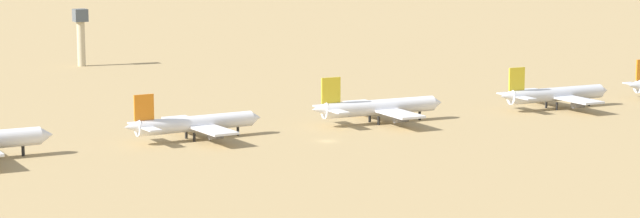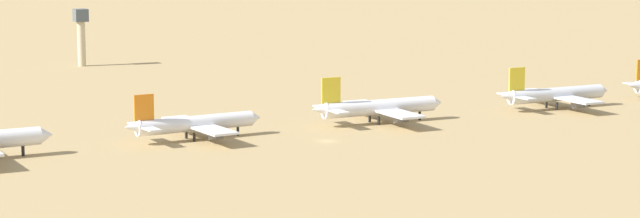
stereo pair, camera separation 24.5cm
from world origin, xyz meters
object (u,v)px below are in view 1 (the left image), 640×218
at_px(parked_jet_orange_3, 194,124).
at_px(parked_jet_yellow_4, 378,107).
at_px(parked_jet_yellow_5, 555,95).
at_px(control_tower, 81,32).

bearing_deg(parked_jet_orange_3, parked_jet_yellow_4, -3.22).
relative_size(parked_jet_orange_3, parked_jet_yellow_5, 0.96).
height_order(parked_jet_orange_3, control_tower, control_tower).
xyz_separation_m(parked_jet_orange_3, parked_jet_yellow_5, (116.98, -1.79, 0.18)).
distance_m(parked_jet_yellow_5, control_tower, 202.09).
relative_size(parked_jet_yellow_4, control_tower, 1.83).
bearing_deg(parked_jet_orange_3, parked_jet_yellow_5, -4.30).
bearing_deg(parked_jet_yellow_4, control_tower, 102.43).
xyz_separation_m(parked_jet_orange_3, control_tower, (22.27, 176.49, 9.57)).
bearing_deg(parked_jet_yellow_5, parked_jet_yellow_4, 179.07).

